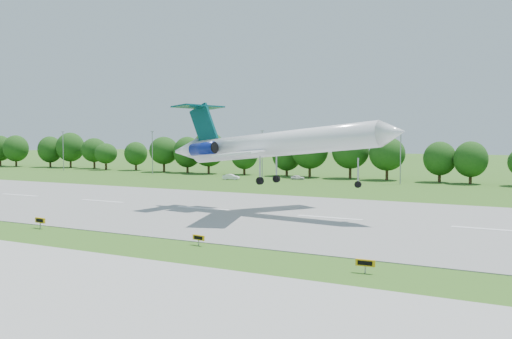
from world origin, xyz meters
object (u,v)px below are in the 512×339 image
at_px(service_vehicle_b, 298,177).
at_px(airliner, 269,144).
at_px(service_vehicle_a, 231,177).
at_px(taxi_sign_left, 40,221).

bearing_deg(service_vehicle_b, airliner, -174.42).
bearing_deg(airliner, service_vehicle_a, 131.60).
height_order(airliner, service_vehicle_a, airliner).
bearing_deg(airliner, taxi_sign_left, -120.76).
relative_size(service_vehicle_a, service_vehicle_b, 1.22).
relative_size(airliner, service_vehicle_a, 8.93).
height_order(taxi_sign_left, service_vehicle_a, service_vehicle_a).
bearing_deg(taxi_sign_left, service_vehicle_a, 111.27).
height_order(service_vehicle_a, service_vehicle_b, service_vehicle_a).
relative_size(airliner, taxi_sign_left, 20.58).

